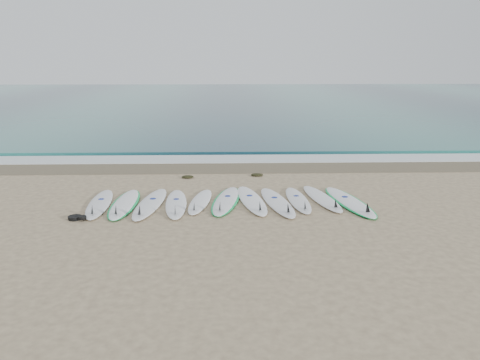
{
  "coord_description": "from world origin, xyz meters",
  "views": [
    {
      "loc": [
        0.03,
        -11.81,
        3.68
      ],
      "look_at": [
        0.4,
        0.85,
        0.4
      ],
      "focal_mm": 35.0,
      "sensor_mm": 36.0,
      "label": 1
    }
  ],
  "objects_px": {
    "surfboard_5": "(226,201)",
    "surfboard_10": "(350,202)",
    "leash_coil": "(77,218)",
    "surfboard_0": "(99,204)"
  },
  "relations": [
    {
      "from": "surfboard_0",
      "to": "leash_coil",
      "type": "height_order",
      "value": "surfboard_0"
    },
    {
      "from": "surfboard_10",
      "to": "leash_coil",
      "type": "distance_m",
      "value": 6.87
    },
    {
      "from": "surfboard_10",
      "to": "surfboard_0",
      "type": "bearing_deg",
      "value": 170.46
    },
    {
      "from": "surfboard_0",
      "to": "leash_coil",
      "type": "relative_size",
      "value": 5.81
    },
    {
      "from": "surfboard_10",
      "to": "surfboard_5",
      "type": "bearing_deg",
      "value": 166.7
    },
    {
      "from": "surfboard_5",
      "to": "leash_coil",
      "type": "bearing_deg",
      "value": -151.37
    },
    {
      "from": "leash_coil",
      "to": "surfboard_5",
      "type": "bearing_deg",
      "value": 19.64
    },
    {
      "from": "surfboard_5",
      "to": "surfboard_10",
      "type": "height_order",
      "value": "surfboard_10"
    },
    {
      "from": "surfboard_5",
      "to": "surfboard_10",
      "type": "xyz_separation_m",
      "value": [
        3.25,
        -0.21,
        0.0
      ]
    },
    {
      "from": "surfboard_10",
      "to": "leash_coil",
      "type": "bearing_deg",
      "value": 179.17
    }
  ]
}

